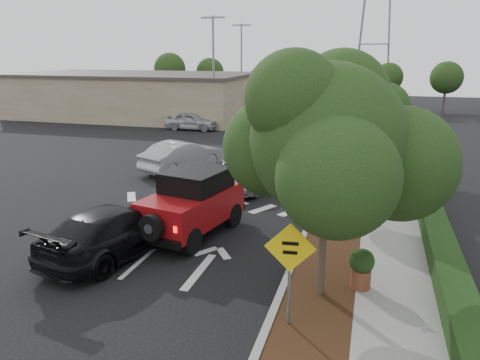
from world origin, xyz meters
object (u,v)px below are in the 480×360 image
at_px(black_suv_oncoming, 116,230).
at_px(speed_hump_sign, 290,260).
at_px(red_jeep, 195,202).
at_px(silver_suv_ahead, 245,170).

relative_size(black_suv_oncoming, speed_hump_sign, 2.18).
height_order(black_suv_oncoming, speed_hump_sign, speed_hump_sign).
height_order(red_jeep, speed_hump_sign, speed_hump_sign).
bearing_deg(silver_suv_ahead, black_suv_oncoming, -97.26).
xyz_separation_m(silver_suv_ahead, black_suv_oncoming, (-1.87, -8.60, 0.03)).
distance_m(red_jeep, black_suv_oncoming, 2.97).
xyz_separation_m(red_jeep, black_suv_oncoming, (-1.81, -2.33, -0.37)).
distance_m(silver_suv_ahead, black_suv_oncoming, 8.80).
bearing_deg(silver_suv_ahead, red_jeep, -85.58).
bearing_deg(black_suv_oncoming, red_jeep, -114.89).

